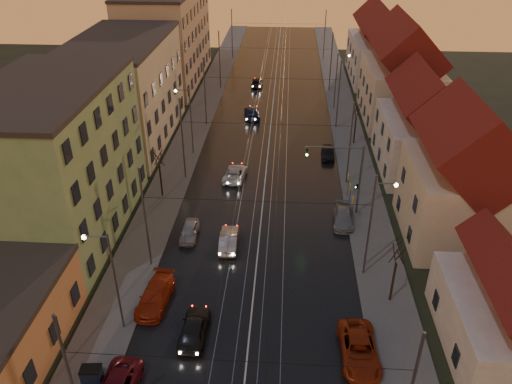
% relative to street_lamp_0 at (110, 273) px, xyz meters
% --- Properties ---
extents(ground, '(160.00, 160.00, 0.00)m').
position_rel_street_lamp_0_xyz_m(ground, '(9.10, -2.00, -4.89)').
color(ground, black).
rests_on(ground, ground).
extents(road, '(16.00, 120.00, 0.04)m').
position_rel_street_lamp_0_xyz_m(road, '(9.10, 38.00, -4.87)').
color(road, black).
rests_on(road, ground).
extents(sidewalk_left, '(4.00, 120.00, 0.15)m').
position_rel_street_lamp_0_xyz_m(sidewalk_left, '(-0.90, 38.00, -4.81)').
color(sidewalk_left, '#4C4C4C').
rests_on(sidewalk_left, ground).
extents(sidewalk_right, '(4.00, 120.00, 0.15)m').
position_rel_street_lamp_0_xyz_m(sidewalk_right, '(19.10, 38.00, -4.81)').
color(sidewalk_right, '#4C4C4C').
rests_on(sidewalk_right, ground).
extents(tram_rail_0, '(0.06, 120.00, 0.03)m').
position_rel_street_lamp_0_xyz_m(tram_rail_0, '(6.90, 38.00, -4.83)').
color(tram_rail_0, gray).
rests_on(tram_rail_0, road).
extents(tram_rail_1, '(0.06, 120.00, 0.03)m').
position_rel_street_lamp_0_xyz_m(tram_rail_1, '(8.33, 38.00, -4.83)').
color(tram_rail_1, gray).
rests_on(tram_rail_1, road).
extents(tram_rail_2, '(0.06, 120.00, 0.03)m').
position_rel_street_lamp_0_xyz_m(tram_rail_2, '(9.87, 38.00, -4.83)').
color(tram_rail_2, gray).
rests_on(tram_rail_2, road).
extents(tram_rail_3, '(0.06, 120.00, 0.03)m').
position_rel_street_lamp_0_xyz_m(tram_rail_3, '(11.30, 38.00, -4.83)').
color(tram_rail_3, gray).
rests_on(tram_rail_3, road).
extents(apartment_left_1, '(10.00, 18.00, 13.00)m').
position_rel_street_lamp_0_xyz_m(apartment_left_1, '(-8.40, 12.00, 1.61)').
color(apartment_left_1, '#62925C').
rests_on(apartment_left_1, ground).
extents(apartment_left_2, '(10.00, 20.00, 12.00)m').
position_rel_street_lamp_0_xyz_m(apartment_left_2, '(-8.40, 32.00, 1.11)').
color(apartment_left_2, '#BAB38F').
rests_on(apartment_left_2, ground).
extents(apartment_left_3, '(10.00, 24.00, 14.00)m').
position_rel_street_lamp_0_xyz_m(apartment_left_3, '(-8.40, 56.00, 2.11)').
color(apartment_left_3, tan).
rests_on(apartment_left_3, ground).
extents(house_right_1, '(8.67, 10.20, 10.80)m').
position_rel_street_lamp_0_xyz_m(house_right_1, '(26.10, 13.00, 0.56)').
color(house_right_1, beige).
rests_on(house_right_1, ground).
extents(house_right_2, '(9.18, 12.24, 9.20)m').
position_rel_street_lamp_0_xyz_m(house_right_2, '(26.10, 26.00, -0.24)').
color(house_right_2, beige).
rests_on(house_right_2, ground).
extents(house_right_3, '(9.18, 14.28, 11.50)m').
position_rel_street_lamp_0_xyz_m(house_right_3, '(26.10, 41.00, 0.92)').
color(house_right_3, beige).
rests_on(house_right_3, ground).
extents(house_right_4, '(9.18, 16.32, 10.00)m').
position_rel_street_lamp_0_xyz_m(house_right_4, '(26.10, 59.00, 0.16)').
color(house_right_4, beige).
rests_on(house_right_4, ground).
extents(catenary_pole_l_0, '(0.16, 0.16, 9.00)m').
position_rel_street_lamp_0_xyz_m(catenary_pole_l_0, '(0.50, -8.00, -0.39)').
color(catenary_pole_l_0, '#595B60').
rests_on(catenary_pole_l_0, ground).
extents(catenary_pole_l_1, '(0.16, 0.16, 9.00)m').
position_rel_street_lamp_0_xyz_m(catenary_pole_l_1, '(0.50, 7.00, -0.39)').
color(catenary_pole_l_1, '#595B60').
rests_on(catenary_pole_l_1, ground).
extents(catenary_pole_r_1, '(0.16, 0.16, 9.00)m').
position_rel_street_lamp_0_xyz_m(catenary_pole_r_1, '(17.70, 7.00, -0.39)').
color(catenary_pole_r_1, '#595B60').
rests_on(catenary_pole_r_1, ground).
extents(catenary_pole_l_2, '(0.16, 0.16, 9.00)m').
position_rel_street_lamp_0_xyz_m(catenary_pole_l_2, '(0.50, 22.00, -0.39)').
color(catenary_pole_l_2, '#595B60').
rests_on(catenary_pole_l_2, ground).
extents(catenary_pole_r_2, '(0.16, 0.16, 9.00)m').
position_rel_street_lamp_0_xyz_m(catenary_pole_r_2, '(17.70, 22.00, -0.39)').
color(catenary_pole_r_2, '#595B60').
rests_on(catenary_pole_r_2, ground).
extents(catenary_pole_l_3, '(0.16, 0.16, 9.00)m').
position_rel_street_lamp_0_xyz_m(catenary_pole_l_3, '(0.50, 37.00, -0.39)').
color(catenary_pole_l_3, '#595B60').
rests_on(catenary_pole_l_3, ground).
extents(catenary_pole_r_3, '(0.16, 0.16, 9.00)m').
position_rel_street_lamp_0_xyz_m(catenary_pole_r_3, '(17.70, 37.00, -0.39)').
color(catenary_pole_r_3, '#595B60').
rests_on(catenary_pole_r_3, ground).
extents(catenary_pole_l_4, '(0.16, 0.16, 9.00)m').
position_rel_street_lamp_0_xyz_m(catenary_pole_l_4, '(0.50, 52.00, -0.39)').
color(catenary_pole_l_4, '#595B60').
rests_on(catenary_pole_l_4, ground).
extents(catenary_pole_r_4, '(0.16, 0.16, 9.00)m').
position_rel_street_lamp_0_xyz_m(catenary_pole_r_4, '(17.70, 52.00, -0.39)').
color(catenary_pole_r_4, '#595B60').
rests_on(catenary_pole_r_4, ground).
extents(catenary_pole_l_5, '(0.16, 0.16, 9.00)m').
position_rel_street_lamp_0_xyz_m(catenary_pole_l_5, '(0.50, 70.00, -0.39)').
color(catenary_pole_l_5, '#595B60').
rests_on(catenary_pole_l_5, ground).
extents(catenary_pole_r_5, '(0.16, 0.16, 9.00)m').
position_rel_street_lamp_0_xyz_m(catenary_pole_r_5, '(17.70, 70.00, -0.39)').
color(catenary_pole_r_5, '#595B60').
rests_on(catenary_pole_r_5, ground).
extents(street_lamp_0, '(1.75, 0.32, 8.00)m').
position_rel_street_lamp_0_xyz_m(street_lamp_0, '(0.00, 0.00, 0.00)').
color(street_lamp_0, '#595B60').
rests_on(street_lamp_0, ground).
extents(street_lamp_1, '(1.75, 0.32, 8.00)m').
position_rel_street_lamp_0_xyz_m(street_lamp_1, '(18.21, 8.00, 0.00)').
color(street_lamp_1, '#595B60').
rests_on(street_lamp_1, ground).
extents(street_lamp_2, '(1.75, 0.32, 8.00)m').
position_rel_street_lamp_0_xyz_m(street_lamp_2, '(0.00, 28.00, 0.00)').
color(street_lamp_2, '#595B60').
rests_on(street_lamp_2, ground).
extents(street_lamp_3, '(1.75, 0.32, 8.00)m').
position_rel_street_lamp_0_xyz_m(street_lamp_3, '(18.21, 44.00, 0.00)').
color(street_lamp_3, '#595B60').
rests_on(street_lamp_3, ground).
extents(traffic_light_mast, '(5.30, 0.32, 7.20)m').
position_rel_street_lamp_0_xyz_m(traffic_light_mast, '(17.10, 16.00, -0.29)').
color(traffic_light_mast, '#595B60').
rests_on(traffic_light_mast, ground).
extents(bare_tree_0, '(1.09, 1.09, 5.11)m').
position_rel_street_lamp_0_xyz_m(bare_tree_0, '(-1.09, 18.00, -2.40)').
color(bare_tree_0, black).
rests_on(bare_tree_0, ground).
extents(bare_tree_1, '(1.09, 1.09, 5.11)m').
position_rel_street_lamp_0_xyz_m(bare_tree_1, '(19.31, 4.00, -2.40)').
color(bare_tree_1, black).
rests_on(bare_tree_1, ground).
extents(bare_tree_2, '(1.09, 1.09, 5.11)m').
position_rel_street_lamp_0_xyz_m(bare_tree_2, '(19.51, 32.00, -2.40)').
color(bare_tree_2, black).
rests_on(bare_tree_2, ground).
extents(driving_car_0, '(1.88, 4.43, 1.49)m').
position_rel_street_lamp_0_xyz_m(driving_car_0, '(5.36, -0.41, -4.14)').
color(driving_car_0, black).
rests_on(driving_car_0, ground).
extents(driving_car_1, '(1.62, 4.30, 1.40)m').
position_rel_street_lamp_0_xyz_m(driving_car_1, '(6.57, 10.05, -4.18)').
color(driving_car_1, '#9E9EA3').
rests_on(driving_car_1, ground).
extents(driving_car_2, '(2.56, 4.73, 1.26)m').
position_rel_street_lamp_0_xyz_m(driving_car_2, '(5.86, 22.21, -4.26)').
color(driving_car_2, '#BBBBBB').
rests_on(driving_car_2, ground).
extents(driving_car_3, '(2.66, 5.14, 1.43)m').
position_rel_street_lamp_0_xyz_m(driving_car_3, '(6.42, 40.01, -4.17)').
color(driving_car_3, '#151E41').
rests_on(driving_car_3, ground).
extents(driving_car_4, '(1.76, 4.19, 1.42)m').
position_rel_street_lamp_0_xyz_m(driving_car_4, '(6.25, 53.38, -4.18)').
color(driving_car_4, black).
rests_on(driving_car_4, ground).
extents(parked_left_2, '(2.40, 5.04, 1.42)m').
position_rel_street_lamp_0_xyz_m(parked_left_2, '(1.94, 2.62, -4.18)').
color(parked_left_2, '#A82B10').
rests_on(parked_left_2, ground).
extents(parked_left_3, '(1.50, 3.65, 1.24)m').
position_rel_street_lamp_0_xyz_m(parked_left_3, '(2.90, 11.18, -4.27)').
color(parked_left_3, '#A8A8AE').
rests_on(parked_left_3, ground).
extents(parked_right_0, '(2.53, 5.23, 1.43)m').
position_rel_street_lamp_0_xyz_m(parked_right_0, '(16.35, -1.53, -4.17)').
color(parked_right_0, maroon).
rests_on(parked_right_0, ground).
extents(parked_right_1, '(2.05, 4.44, 1.26)m').
position_rel_street_lamp_0_xyz_m(parked_right_1, '(16.70, 14.35, -4.26)').
color(parked_right_1, gray).
rests_on(parked_right_1, ground).
extents(parked_right_2, '(1.60, 3.76, 1.27)m').
position_rel_street_lamp_0_xyz_m(parked_right_2, '(16.11, 27.98, -4.25)').
color(parked_right_2, black).
rests_on(parked_right_2, ground).
extents(dumpster, '(1.27, 0.90, 1.10)m').
position_rel_street_lamp_0_xyz_m(dumpster, '(-0.22, -4.68, -4.19)').
color(dumpster, black).
rests_on(dumpster, sidewalk_left).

